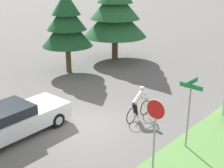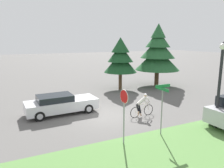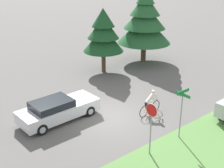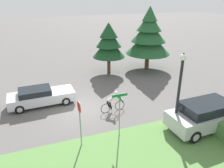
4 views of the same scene
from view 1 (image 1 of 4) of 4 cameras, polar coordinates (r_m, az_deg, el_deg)
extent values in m
plane|color=#5B5956|center=(13.46, -4.35, -7.89)|extent=(140.00, 140.00, 0.00)
cube|color=silver|center=(13.19, -17.60, -6.58)|extent=(1.94, 4.74, 0.68)
cube|color=black|center=(12.77, -19.49, -5.05)|extent=(1.64, 2.28, 0.39)
cylinder|color=black|center=(14.69, -13.97, -4.61)|extent=(0.29, 0.63, 0.62)
cylinder|color=#ADADB2|center=(14.69, -13.97, -4.61)|extent=(0.29, 0.37, 0.36)
cylinder|color=black|center=(13.55, -10.00, -6.48)|extent=(0.29, 0.63, 0.62)
cylinder|color=#ADADB2|center=(13.55, -10.00, -6.48)|extent=(0.29, 0.37, 0.36)
torus|color=black|center=(13.65, 3.57, -5.82)|extent=(0.09, 0.73, 0.73)
torus|color=black|center=(14.46, 6.03, -4.34)|extent=(0.09, 0.73, 0.73)
cylinder|color=beige|center=(13.78, 4.23, -4.81)|extent=(0.05, 0.19, 0.58)
cylinder|color=beige|center=(14.07, 5.15, -4.17)|extent=(0.08, 0.67, 0.65)
cylinder|color=beige|center=(13.90, 5.02, -3.19)|extent=(0.09, 0.80, 0.09)
cylinder|color=beige|center=(13.80, 3.98, -5.80)|extent=(0.06, 0.36, 0.15)
cylinder|color=beige|center=(13.62, 3.83, -4.82)|extent=(0.05, 0.22, 0.46)
cylinder|color=beige|center=(14.33, 5.97, -3.47)|extent=(0.04, 0.12, 0.51)
cylinder|color=black|center=(14.20, 5.91, -2.58)|extent=(0.44, 0.05, 0.02)
ellipsoid|color=black|center=(13.60, 4.09, -3.75)|extent=(0.09, 0.20, 0.05)
cylinder|color=black|center=(13.67, 4.04, -4.46)|extent=(0.13, 0.26, 0.49)
cylinder|color=black|center=(13.82, 4.44, -4.56)|extent=(0.13, 0.26, 0.64)
cylinder|color=tan|center=(13.89, 4.18, -5.77)|extent=(0.08, 0.08, 0.30)
cylinder|color=tan|center=(14.02, 4.74, -5.97)|extent=(0.17, 0.08, 0.21)
cylinder|color=silver|center=(13.73, 4.82, -2.48)|extent=(0.27, 0.73, 0.56)
cylinder|color=silver|center=(13.94, 5.37, -2.19)|extent=(0.09, 0.26, 0.36)
cylinder|color=silver|center=(14.15, 6.06, -1.87)|extent=(0.09, 0.26, 0.36)
sphere|color=tan|center=(13.85, 5.54, -0.85)|extent=(0.19, 0.19, 0.19)
ellipsoid|color=white|center=(13.83, 5.55, -0.66)|extent=(0.22, 0.18, 0.12)
cylinder|color=gray|center=(10.20, 7.66, -11.27)|extent=(0.07, 0.07, 2.06)
cylinder|color=red|center=(9.59, 8.01, -4.66)|extent=(0.62, 0.07, 0.62)
cylinder|color=silver|center=(9.59, 8.01, -4.66)|extent=(0.65, 0.07, 0.65)
cylinder|color=gray|center=(11.86, 13.74, -6.08)|extent=(0.06, 0.06, 2.38)
cube|color=#197238|center=(11.37, 14.26, -0.42)|extent=(0.90, 0.03, 0.16)
cube|color=#197238|center=(11.32, 14.33, 0.34)|extent=(0.03, 0.90, 0.16)
cylinder|color=#4C3823|center=(20.54, -7.97, 4.59)|extent=(0.34, 0.34, 1.74)
cone|color=#194723|center=(20.13, -8.22, 9.57)|extent=(3.22, 3.22, 1.89)
cone|color=#194723|center=(19.99, -8.35, 12.18)|extent=(2.51, 2.51, 1.66)
cone|color=#194723|center=(19.89, -8.47, 14.46)|extent=(1.80, 1.80, 1.44)
cylinder|color=#4C3823|center=(23.30, 0.52, 6.65)|extent=(0.45, 0.45, 1.74)
cone|color=#23562D|center=(22.91, 0.54, 11.58)|extent=(4.62, 4.62, 2.30)
cone|color=#23562D|center=(22.77, 0.55, 14.39)|extent=(3.60, 3.60, 2.03)
camera|label=2|loc=(4.73, 90.38, -19.19)|focal=35.00mm
camera|label=3|loc=(5.00, 163.08, 10.83)|focal=50.00mm
camera|label=4|loc=(7.46, 88.38, 11.69)|focal=35.00mm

